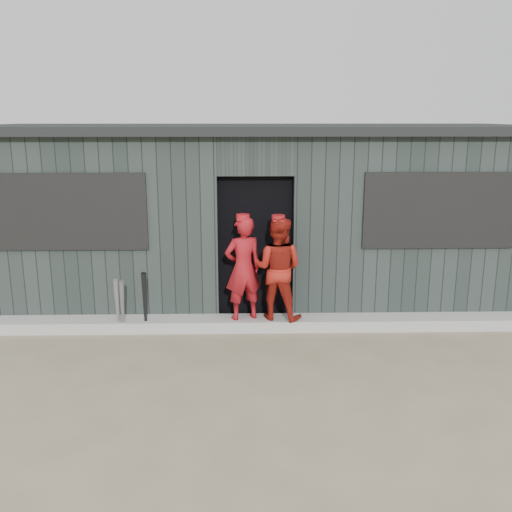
{
  "coord_description": "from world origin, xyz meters",
  "views": [
    {
      "loc": [
        -0.16,
        -5.3,
        2.74
      ],
      "look_at": [
        0.0,
        1.8,
        1.0
      ],
      "focal_mm": 40.0,
      "sensor_mm": 36.0,
      "label": 1
    }
  ],
  "objects_px": {
    "player_red_left": "(243,268)",
    "player_grey_back": "(297,270)",
    "bat_left": "(118,306)",
    "bat_right": "(145,302)",
    "player_red_right": "(278,268)",
    "bat_mid": "(122,307)",
    "dugout": "(253,212)"
  },
  "relations": [
    {
      "from": "bat_left",
      "to": "player_grey_back",
      "type": "distance_m",
      "value": 2.49
    },
    {
      "from": "player_red_left",
      "to": "player_grey_back",
      "type": "distance_m",
      "value": 0.96
    },
    {
      "from": "bat_mid",
      "to": "player_grey_back",
      "type": "bearing_deg",
      "value": 17.93
    },
    {
      "from": "dugout",
      "to": "player_grey_back",
      "type": "bearing_deg",
      "value": -62.34
    },
    {
      "from": "player_red_left",
      "to": "player_red_right",
      "type": "bearing_deg",
      "value": 162.18
    },
    {
      "from": "bat_mid",
      "to": "player_red_right",
      "type": "xyz_separation_m",
      "value": [
        2.0,
        0.19,
        0.45
      ]
    },
    {
      "from": "bat_mid",
      "to": "player_grey_back",
      "type": "relative_size",
      "value": 0.58
    },
    {
      "from": "bat_left",
      "to": "bat_mid",
      "type": "bearing_deg",
      "value": 2.85
    },
    {
      "from": "player_red_right",
      "to": "bat_mid",
      "type": "bearing_deg",
      "value": 24.58
    },
    {
      "from": "bat_left",
      "to": "bat_right",
      "type": "distance_m",
      "value": 0.35
    },
    {
      "from": "player_red_left",
      "to": "dugout",
      "type": "distance_m",
      "value": 1.75
    },
    {
      "from": "bat_mid",
      "to": "player_red_right",
      "type": "distance_m",
      "value": 2.06
    },
    {
      "from": "bat_right",
      "to": "player_red_right",
      "type": "xyz_separation_m",
      "value": [
        1.71,
        0.16,
        0.4
      ]
    },
    {
      "from": "player_red_left",
      "to": "player_grey_back",
      "type": "bearing_deg",
      "value": -162.31
    },
    {
      "from": "bat_mid",
      "to": "dugout",
      "type": "relative_size",
      "value": 0.09
    },
    {
      "from": "player_red_left",
      "to": "player_red_right",
      "type": "xyz_separation_m",
      "value": [
        0.45,
        0.02,
        -0.01
      ]
    },
    {
      "from": "player_red_right",
      "to": "player_grey_back",
      "type": "xyz_separation_m",
      "value": [
        0.3,
        0.56,
        -0.17
      ]
    },
    {
      "from": "player_red_right",
      "to": "player_grey_back",
      "type": "height_order",
      "value": "player_red_right"
    },
    {
      "from": "bat_left",
      "to": "player_red_left",
      "type": "relative_size",
      "value": 0.57
    },
    {
      "from": "player_red_right",
      "to": "dugout",
      "type": "relative_size",
      "value": 0.16
    },
    {
      "from": "bat_right",
      "to": "player_red_left",
      "type": "height_order",
      "value": "player_red_left"
    },
    {
      "from": "bat_right",
      "to": "player_grey_back",
      "type": "distance_m",
      "value": 2.15
    },
    {
      "from": "bat_left",
      "to": "player_red_right",
      "type": "bearing_deg",
      "value": 5.22
    },
    {
      "from": "bat_right",
      "to": "bat_mid",
      "type": "bearing_deg",
      "value": -175.37
    },
    {
      "from": "bat_mid",
      "to": "dugout",
      "type": "height_order",
      "value": "dugout"
    },
    {
      "from": "player_grey_back",
      "to": "dugout",
      "type": "distance_m",
      "value": 1.41
    },
    {
      "from": "bat_mid",
      "to": "bat_right",
      "type": "height_order",
      "value": "bat_right"
    },
    {
      "from": "dugout",
      "to": "bat_mid",
      "type": "bearing_deg",
      "value": -132.72
    },
    {
      "from": "bat_left",
      "to": "bat_right",
      "type": "bearing_deg",
      "value": 4.32
    },
    {
      "from": "player_red_left",
      "to": "dugout",
      "type": "bearing_deg",
      "value": -115.38
    },
    {
      "from": "bat_left",
      "to": "player_grey_back",
      "type": "bearing_deg",
      "value": 17.57
    },
    {
      "from": "player_grey_back",
      "to": "bat_mid",
      "type": "bearing_deg",
      "value": 29.59
    }
  ]
}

